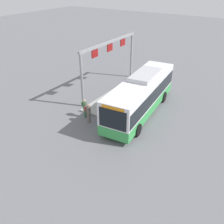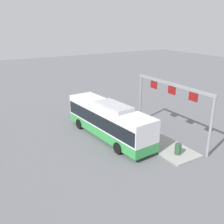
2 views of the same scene
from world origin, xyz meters
name	(u,v)px [view 1 (image 1 of 2)]	position (x,y,z in m)	size (l,w,h in m)	color
ground_plane	(140,112)	(0.00, 0.00, 0.00)	(120.00, 120.00, 0.00)	slate
platform_curb	(122,94)	(-2.21, -3.20, 0.08)	(10.00, 2.80, 0.16)	#9E9E99
bus_main	(141,94)	(-0.01, 0.00, 1.81)	(10.71, 3.45, 3.46)	green
person_boarding	(85,108)	(3.28, -3.60, 0.89)	(0.46, 0.59, 1.67)	#476B4C
person_waiting_near	(88,113)	(3.80, -2.81, 0.89)	(0.41, 0.57, 1.67)	slate
platform_sign_gantry	(110,55)	(-2.71, -4.97, 3.76)	(9.45, 0.24, 5.20)	gray
trash_bin	(140,78)	(-5.93, -3.02, 0.61)	(0.52, 0.52, 0.90)	#2D5133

